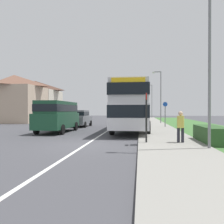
# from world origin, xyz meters

# --- Properties ---
(ground_plane) EXTENTS (120.00, 120.00, 0.00)m
(ground_plane) POSITION_xyz_m (0.00, 0.00, 0.00)
(ground_plane) COLOR #424247
(lane_marking_centre) EXTENTS (0.14, 60.00, 0.01)m
(lane_marking_centre) POSITION_xyz_m (0.00, 8.00, 0.00)
(lane_marking_centre) COLOR silver
(lane_marking_centre) RESTS_ON ground_plane
(pavement_near_side) EXTENTS (3.20, 68.00, 0.12)m
(pavement_near_side) POSITION_xyz_m (4.20, 6.00, 0.06)
(pavement_near_side) COLOR gray
(pavement_near_side) RESTS_ON ground_plane
(grass_verge_seaward) EXTENTS (6.00, 68.00, 0.08)m
(grass_verge_seaward) POSITION_xyz_m (8.50, 6.00, 0.04)
(grass_verge_seaward) COLOR #3D6B33
(grass_verge_seaward) RESTS_ON ground_plane
(roadside_hedge) EXTENTS (1.10, 3.17, 0.90)m
(roadside_hedge) POSITION_xyz_m (6.30, 1.03, 0.45)
(roadside_hedge) COLOR #2D5128
(roadside_hedge) RESTS_ON ground_plane
(double_decker_bus) EXTENTS (2.80, 10.94, 3.70)m
(double_decker_bus) POSITION_xyz_m (1.99, 7.68, 2.14)
(double_decker_bus) COLOR #BCBCC1
(double_decker_bus) RESTS_ON ground_plane
(parked_van_dark_green) EXTENTS (2.11, 5.33, 2.39)m
(parked_van_dark_green) POSITION_xyz_m (-3.69, 5.93, 1.41)
(parked_van_dark_green) COLOR #19472D
(parked_van_dark_green) RESTS_ON ground_plane
(parked_car_grey) EXTENTS (1.87, 4.15, 1.72)m
(parked_car_grey) POSITION_xyz_m (-3.55, 11.86, 0.94)
(parked_car_grey) COLOR slate
(parked_car_grey) RESTS_ON ground_plane
(pedestrian_at_stop) EXTENTS (0.34, 0.34, 1.67)m
(pedestrian_at_stop) POSITION_xyz_m (4.69, 0.58, 0.98)
(pedestrian_at_stop) COLOR #23232D
(pedestrian_at_stop) RESTS_ON ground_plane
(bus_stop_sign) EXTENTS (0.09, 0.52, 2.60)m
(bus_stop_sign) POSITION_xyz_m (3.00, 0.42, 1.54)
(bus_stop_sign) COLOR black
(bus_stop_sign) RESTS_ON ground_plane
(cycle_route_sign) EXTENTS (0.44, 0.08, 2.52)m
(cycle_route_sign) POSITION_xyz_m (5.11, 11.12, 1.43)
(cycle_route_sign) COLOR slate
(cycle_route_sign) RESTS_ON ground_plane
(street_lamp_near) EXTENTS (1.14, 0.20, 8.03)m
(street_lamp_near) POSITION_xyz_m (5.50, -0.96, 4.57)
(street_lamp_near) COLOR slate
(street_lamp_near) RESTS_ON ground_plane
(street_lamp_mid) EXTENTS (1.14, 0.20, 6.63)m
(street_lamp_mid) POSITION_xyz_m (5.20, 17.89, 3.85)
(street_lamp_mid) COLOR slate
(street_lamp_mid) RESTS_ON ground_plane
(street_lamp_far) EXTENTS (1.14, 0.20, 7.09)m
(street_lamp_far) POSITION_xyz_m (5.12, 37.02, 4.09)
(street_lamp_far) COLOR slate
(street_lamp_far) RESTS_ON ground_plane
(house_terrace_far_side) EXTENTS (7.34, 12.53, 6.66)m
(house_terrace_far_side) POSITION_xyz_m (-14.76, 21.50, 3.33)
(house_terrace_far_side) COLOR #C1A88E
(house_terrace_far_side) RESTS_ON ground_plane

